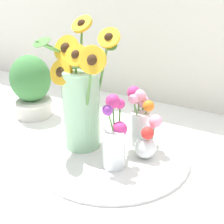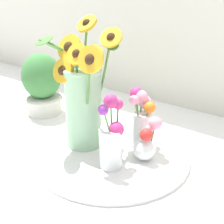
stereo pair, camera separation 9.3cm
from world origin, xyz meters
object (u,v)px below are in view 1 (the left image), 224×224
at_px(vase_bulb_right, 147,141).
at_px(mason_jar_sunflowers, 80,98).
at_px(vase_small_back, 140,116).
at_px(potted_plant, 31,87).
at_px(serving_tray, 112,154).
at_px(vase_small_center, 115,139).

bearing_deg(vase_bulb_right, mason_jar_sunflowers, -168.96).
xyz_separation_m(vase_bulb_right, vase_small_back, (-0.06, 0.06, 0.05)).
bearing_deg(potted_plant, vase_bulb_right, -8.55).
bearing_deg(serving_tray, vase_small_back, 60.04).
height_order(mason_jar_sunflowers, potted_plant, mason_jar_sunflowers).
xyz_separation_m(serving_tray, vase_small_back, (0.05, 0.09, 0.11)).
bearing_deg(vase_small_back, serving_tray, -119.96).
xyz_separation_m(serving_tray, potted_plant, (-0.43, 0.11, 0.12)).
height_order(serving_tray, mason_jar_sunflowers, mason_jar_sunflowers).
bearing_deg(potted_plant, mason_jar_sunflowers, -20.31).
height_order(vase_small_center, vase_bulb_right, vase_small_center).
distance_m(mason_jar_sunflowers, vase_small_center, 0.18).
distance_m(vase_bulb_right, vase_small_back, 0.09).
xyz_separation_m(mason_jar_sunflowers, vase_small_back, (0.15, 0.10, -0.06)).
bearing_deg(potted_plant, vase_small_center, -19.81).
bearing_deg(mason_jar_sunflowers, vase_small_center, -18.70).
relative_size(serving_tray, potted_plant, 1.94).
relative_size(mason_jar_sunflowers, potted_plant, 1.60).
relative_size(vase_bulb_right, vase_small_back, 0.67).
distance_m(serving_tray, potted_plant, 0.46).
height_order(vase_small_center, potted_plant, potted_plant).
distance_m(serving_tray, vase_small_center, 0.13).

